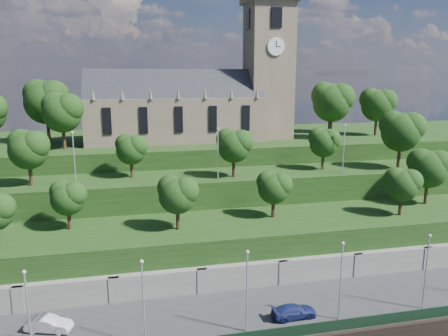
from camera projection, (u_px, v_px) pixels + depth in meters
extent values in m
cube|color=#2D2D30|center=(255.00, 319.00, 47.64)|extent=(160.00, 12.00, 2.00)
cube|color=black|center=(272.00, 334.00, 42.15)|extent=(160.00, 0.10, 1.20)
cube|color=slate|center=(242.00, 281.00, 53.04)|extent=(160.00, 2.00, 5.00)
cube|color=slate|center=(19.00, 308.00, 46.99)|extent=(1.20, 0.60, 5.00)
cube|color=slate|center=(115.00, 298.00, 49.11)|extent=(1.20, 0.60, 5.00)
cube|color=slate|center=(202.00, 289.00, 51.22)|extent=(1.20, 0.60, 5.00)
cube|color=slate|center=(283.00, 280.00, 53.34)|extent=(1.20, 0.60, 5.00)
cube|color=slate|center=(357.00, 272.00, 55.45)|extent=(1.20, 0.60, 5.00)
cube|color=slate|center=(426.00, 265.00, 57.57)|extent=(1.20, 0.60, 5.00)
cube|color=#183411|center=(230.00, 251.00, 58.45)|extent=(160.00, 12.00, 8.00)
cube|color=#183411|center=(214.00, 212.00, 68.53)|extent=(160.00, 10.00, 12.00)
cube|color=#183411|center=(194.00, 173.00, 88.25)|extent=(160.00, 32.00, 15.00)
cube|color=brown|center=(175.00, 119.00, 81.15)|extent=(32.00, 12.00, 8.00)
cube|color=black|center=(175.00, 97.00, 80.30)|extent=(32.00, 10.18, 10.18)
cone|color=brown|center=(93.00, 94.00, 71.43)|extent=(0.70, 0.70, 1.80)
cone|color=brown|center=(122.00, 94.00, 72.41)|extent=(0.70, 0.70, 1.80)
cone|color=brown|center=(151.00, 94.00, 73.40)|extent=(0.70, 0.70, 1.80)
cone|color=brown|center=(178.00, 94.00, 74.39)|extent=(0.70, 0.70, 1.80)
cone|color=brown|center=(205.00, 93.00, 75.37)|extent=(0.70, 0.70, 1.80)
cone|color=brown|center=(231.00, 93.00, 76.36)|extent=(0.70, 0.70, 1.80)
cone|color=brown|center=(257.00, 93.00, 77.35)|extent=(0.70, 0.70, 1.80)
cube|color=black|center=(107.00, 121.00, 72.70)|extent=(1.40, 0.25, 4.50)
cube|color=black|center=(144.00, 120.00, 73.97)|extent=(1.40, 0.25, 4.50)
cube|color=black|center=(179.00, 119.00, 75.24)|extent=(1.40, 0.25, 4.50)
cube|color=black|center=(213.00, 119.00, 76.51)|extent=(1.40, 0.25, 4.50)
cube|color=black|center=(246.00, 118.00, 77.78)|extent=(1.40, 0.25, 4.50)
cube|color=brown|center=(268.00, 72.00, 83.16)|extent=(8.00, 8.00, 25.00)
cube|color=brown|center=(270.00, 0.00, 80.38)|extent=(9.20, 9.20, 1.20)
cube|color=black|center=(277.00, 17.00, 77.25)|extent=(2.00, 0.25, 3.50)
cube|color=black|center=(263.00, 22.00, 85.04)|extent=(2.00, 0.25, 3.50)
cube|color=black|center=(248.00, 19.00, 80.28)|extent=(0.25, 2.00, 3.50)
cube|color=black|center=(290.00, 21.00, 82.01)|extent=(0.25, 2.00, 3.50)
cylinder|color=white|center=(276.00, 47.00, 78.27)|extent=(3.20, 0.30, 3.20)
cylinder|color=white|center=(289.00, 48.00, 83.08)|extent=(0.30, 3.20, 3.20)
cube|color=black|center=(276.00, 44.00, 78.00)|extent=(0.12, 0.05, 1.10)
cube|color=black|center=(278.00, 47.00, 78.19)|extent=(0.80, 0.05, 0.12)
sphere|color=black|center=(1.00, 207.00, 48.61)|extent=(3.20, 3.20, 3.20)
cylinder|color=black|center=(69.00, 219.00, 54.91)|extent=(0.48, 0.48, 2.72)
sphere|color=black|center=(68.00, 199.00, 54.36)|extent=(4.23, 4.23, 4.23)
sphere|color=black|center=(74.00, 194.00, 54.00)|extent=(3.17, 3.17, 3.17)
sphere|color=black|center=(62.00, 191.00, 54.52)|extent=(2.96, 2.96, 2.96)
cylinder|color=black|center=(178.00, 218.00, 54.84)|extent=(0.49, 0.49, 3.00)
sphere|color=black|center=(177.00, 196.00, 54.23)|extent=(4.66, 4.66, 4.66)
sphere|color=black|center=(185.00, 191.00, 53.84)|extent=(3.50, 3.50, 3.50)
sphere|color=black|center=(170.00, 188.00, 54.42)|extent=(3.26, 3.26, 3.26)
cylinder|color=black|center=(273.00, 207.00, 59.59)|extent=(0.48, 0.48, 2.75)
sphere|color=black|center=(274.00, 188.00, 59.03)|extent=(4.28, 4.28, 4.28)
sphere|color=black|center=(281.00, 184.00, 58.66)|extent=(3.21, 3.21, 3.21)
sphere|color=black|center=(267.00, 182.00, 59.20)|extent=(3.00, 3.00, 3.00)
cylinder|color=black|center=(400.00, 205.00, 60.42)|extent=(0.49, 0.49, 2.88)
sphere|color=black|center=(402.00, 186.00, 59.83)|extent=(4.47, 4.47, 4.47)
sphere|color=black|center=(410.00, 181.00, 59.45)|extent=(3.35, 3.35, 3.35)
sphere|color=black|center=(395.00, 179.00, 60.01)|extent=(3.13, 3.13, 3.13)
cylinder|color=black|center=(426.00, 192.00, 65.64)|extent=(0.52, 0.52, 3.62)
sphere|color=black|center=(428.00, 169.00, 64.90)|extent=(5.63, 5.63, 5.63)
sphere|color=black|center=(438.00, 164.00, 64.43)|extent=(4.22, 4.22, 4.22)
sphere|color=black|center=(420.00, 161.00, 65.13)|extent=(3.94, 3.94, 3.94)
cylinder|color=black|center=(31.00, 174.00, 60.41)|extent=(0.51, 0.51, 3.39)
sphere|color=black|center=(28.00, 150.00, 59.72)|extent=(5.27, 5.27, 5.27)
sphere|color=black|center=(35.00, 145.00, 59.27)|extent=(3.95, 3.95, 3.95)
sphere|color=black|center=(21.00, 142.00, 59.93)|extent=(3.69, 3.69, 3.69)
cylinder|color=black|center=(132.00, 168.00, 65.29)|extent=(0.48, 0.48, 2.81)
sphere|color=black|center=(131.00, 150.00, 64.72)|extent=(4.37, 4.37, 4.37)
sphere|color=black|center=(137.00, 146.00, 64.35)|extent=(3.28, 3.28, 3.28)
sphere|color=black|center=(125.00, 144.00, 64.89)|extent=(3.06, 3.06, 3.06)
cylinder|color=black|center=(234.00, 167.00, 65.57)|extent=(0.50, 0.50, 3.15)
sphere|color=black|center=(234.00, 147.00, 64.92)|extent=(4.90, 4.90, 4.90)
sphere|color=black|center=(241.00, 142.00, 64.51)|extent=(3.67, 3.67, 3.67)
sphere|color=black|center=(227.00, 140.00, 65.12)|extent=(3.43, 3.43, 3.43)
cylinder|color=black|center=(323.00, 160.00, 70.76)|extent=(0.49, 0.49, 2.92)
sphere|color=black|center=(324.00, 143.00, 70.16)|extent=(4.54, 4.54, 4.54)
sphere|color=black|center=(330.00, 139.00, 69.78)|extent=(3.40, 3.40, 3.40)
sphere|color=black|center=(318.00, 137.00, 70.34)|extent=(3.18, 3.18, 3.18)
cylinder|color=black|center=(399.00, 156.00, 71.37)|extent=(0.54, 0.54, 4.07)
sphere|color=black|center=(401.00, 132.00, 70.53)|extent=(6.32, 6.32, 6.32)
sphere|color=black|center=(411.00, 127.00, 70.00)|extent=(4.74, 4.74, 4.74)
sphere|color=black|center=(393.00, 124.00, 70.79)|extent=(4.43, 4.43, 4.43)
cylinder|color=black|center=(48.00, 129.00, 78.59)|extent=(0.58, 0.58, 4.88)
sphere|color=black|center=(46.00, 103.00, 77.59)|extent=(7.60, 7.60, 7.60)
sphere|color=black|center=(54.00, 96.00, 76.95)|extent=(5.70, 5.70, 5.70)
sphere|color=black|center=(38.00, 94.00, 77.90)|extent=(5.32, 5.32, 5.32)
cylinder|color=black|center=(64.00, 137.00, 71.82)|extent=(0.54, 0.54, 4.03)
sphere|color=black|center=(62.00, 113.00, 70.99)|extent=(6.26, 6.26, 6.26)
sphere|color=black|center=(69.00, 108.00, 70.46)|extent=(4.70, 4.70, 4.70)
sphere|color=black|center=(55.00, 105.00, 71.24)|extent=(4.38, 4.38, 4.38)
cylinder|color=black|center=(331.00, 126.00, 83.93)|extent=(0.56, 0.56, 4.60)
sphere|color=black|center=(332.00, 103.00, 82.99)|extent=(7.15, 7.15, 7.15)
sphere|color=black|center=(341.00, 98.00, 82.39)|extent=(5.36, 5.36, 5.36)
sphere|color=black|center=(324.00, 95.00, 83.28)|extent=(5.01, 5.01, 5.01)
cylinder|color=black|center=(330.00, 122.00, 92.34)|extent=(0.56, 0.56, 4.57)
sphere|color=black|center=(331.00, 101.00, 91.40)|extent=(7.11, 7.11, 7.11)
sphere|color=black|center=(339.00, 96.00, 90.80)|extent=(5.33, 5.33, 5.33)
sphere|color=black|center=(324.00, 94.00, 91.69)|extent=(4.98, 4.98, 4.98)
cylinder|color=black|center=(376.00, 125.00, 88.19)|extent=(0.54, 0.54, 4.08)
sphere|color=black|center=(377.00, 106.00, 87.36)|extent=(6.35, 6.35, 6.35)
sphere|color=black|center=(385.00, 101.00, 86.82)|extent=(4.76, 4.76, 4.76)
sphere|color=black|center=(371.00, 99.00, 87.61)|extent=(4.45, 4.45, 4.45)
cylinder|color=#B2B2B7|center=(29.00, 317.00, 38.55)|extent=(0.16, 0.16, 8.36)
sphere|color=silver|center=(24.00, 272.00, 37.64)|extent=(0.36, 0.36, 0.36)
cylinder|color=#B2B2B7|center=(143.00, 304.00, 40.66)|extent=(0.16, 0.16, 8.36)
sphere|color=silver|center=(142.00, 262.00, 39.75)|extent=(0.36, 0.36, 0.36)
cylinder|color=#B2B2B7|center=(247.00, 293.00, 42.78)|extent=(0.16, 0.16, 8.36)
sphere|color=silver|center=(247.00, 252.00, 41.87)|extent=(0.36, 0.36, 0.36)
cylinder|color=#B2B2B7|center=(341.00, 283.00, 44.89)|extent=(0.16, 0.16, 8.36)
sphere|color=silver|center=(343.00, 243.00, 43.98)|extent=(0.36, 0.36, 0.36)
cylinder|color=#B2B2B7|center=(426.00, 273.00, 47.01)|extent=(0.16, 0.16, 8.36)
sphere|color=silver|center=(430.00, 236.00, 46.10)|extent=(0.36, 0.36, 0.36)
cylinder|color=#B2B2B7|center=(74.00, 160.00, 59.38)|extent=(0.16, 0.16, 7.36)
sphere|color=silver|center=(72.00, 133.00, 58.58)|extent=(0.36, 0.36, 0.36)
cylinder|color=#B2B2B7|center=(218.00, 155.00, 63.61)|extent=(0.16, 0.16, 7.36)
sphere|color=silver|center=(218.00, 129.00, 62.81)|extent=(0.36, 0.36, 0.36)
cylinder|color=#B2B2B7|center=(344.00, 150.00, 67.84)|extent=(0.16, 0.16, 7.36)
sphere|color=silver|center=(345.00, 125.00, 67.04)|extent=(0.36, 0.36, 0.36)
imported|color=#B0B1B5|center=(49.00, 324.00, 43.57)|extent=(4.83, 2.83, 1.51)
imported|color=navy|center=(294.00, 311.00, 46.01)|extent=(4.96, 2.21, 1.41)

